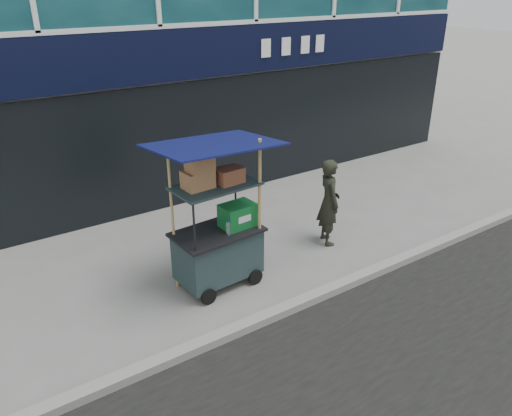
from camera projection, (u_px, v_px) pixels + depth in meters
ground at (292, 299)px, 7.10m from camera, size 80.00×80.00×0.00m
curb at (301, 303)px, 6.92m from camera, size 80.00×0.18×0.12m
vendor_cart at (219, 236)px, 7.16m from camera, size 1.74×1.28×2.25m
vendor_man at (329, 202)px, 8.34m from camera, size 0.53×0.64×1.50m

